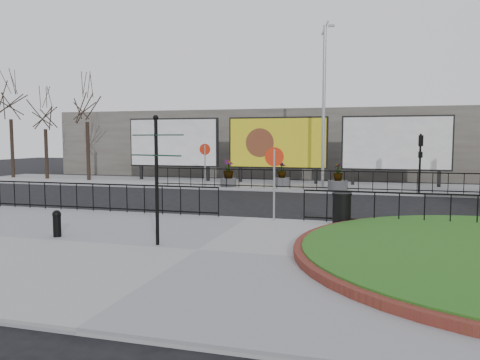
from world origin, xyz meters
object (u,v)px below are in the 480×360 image
(planter_c, at_px, (338,181))
(litter_bin, at_px, (342,209))
(bollard, at_px, (57,222))
(billboard_mid, at_px, (278,143))
(planter_b, at_px, (282,178))
(lamp_post, at_px, (324,104))
(fingerpost_sign, at_px, (156,167))
(planter_a, at_px, (228,176))

(planter_c, bearing_deg, litter_bin, -85.49)
(bollard, distance_m, planter_c, 15.57)
(litter_bin, height_order, planter_c, planter_c)
(billboard_mid, height_order, planter_b, billboard_mid)
(bollard, bearing_deg, litter_bin, 27.73)
(billboard_mid, distance_m, litter_bin, 14.51)
(lamp_post, height_order, fingerpost_sign, lamp_post)
(planter_c, bearing_deg, billboard_mid, 137.92)
(litter_bin, bearing_deg, planter_c, 94.51)
(planter_c, bearing_deg, bollard, -115.98)
(billboard_mid, bearing_deg, litter_bin, -70.73)
(billboard_mid, bearing_deg, planter_a, -126.86)
(fingerpost_sign, xyz_separation_m, planter_c, (3.65, 14.17, -1.52))
(litter_bin, height_order, planter_a, planter_a)
(lamp_post, distance_m, planter_a, 6.76)
(planter_b, bearing_deg, planter_c, -24.18)
(billboard_mid, xyz_separation_m, fingerpost_sign, (0.30, -17.74, -0.45))
(bollard, xyz_separation_m, planter_c, (6.82, 14.00, 0.09))
(fingerpost_sign, bearing_deg, billboard_mid, 108.78)
(planter_b, relative_size, planter_c, 0.94)
(bollard, distance_m, planter_b, 15.87)
(billboard_mid, distance_m, planter_c, 5.68)
(billboard_mid, xyz_separation_m, litter_bin, (4.74, -13.57, -1.96))
(bollard, height_order, planter_b, planter_b)
(bollard, distance_m, litter_bin, 8.60)
(litter_bin, xyz_separation_m, planter_a, (-7.02, 10.54, 0.11))
(bollard, xyz_separation_m, litter_bin, (7.61, 4.00, 0.11))
(bollard, height_order, litter_bin, litter_bin)
(fingerpost_sign, relative_size, bollard, 4.45)
(bollard, bearing_deg, planter_b, 77.10)
(lamp_post, height_order, planter_b, lamp_post)
(lamp_post, distance_m, planter_b, 4.82)
(lamp_post, distance_m, bollard, 17.21)
(lamp_post, bearing_deg, planter_b, -176.85)
(bollard, bearing_deg, fingerpost_sign, -3.04)
(fingerpost_sign, distance_m, bollard, 3.56)
(litter_bin, distance_m, planter_a, 12.66)
(fingerpost_sign, distance_m, planter_c, 14.71)
(fingerpost_sign, bearing_deg, planter_b, 106.44)
(planter_c, bearing_deg, planter_a, 175.08)
(lamp_post, bearing_deg, billboard_mid, 146.75)
(planter_c, bearing_deg, fingerpost_sign, -104.45)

